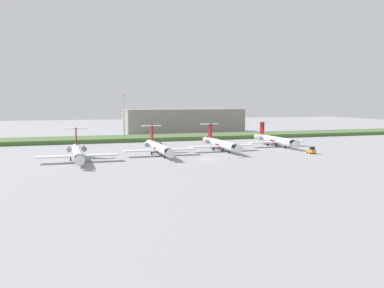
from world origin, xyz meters
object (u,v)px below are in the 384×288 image
regional_jet_second (159,147)px  regional_jet_third (220,144)px  safety_cone_front_marker (229,158)px  safety_cone_mid_marker (240,157)px  antenna_mast (124,123)px  baggage_tug (311,151)px  regional_jet_nearest (78,153)px  regional_jet_fourth (275,140)px

regional_jet_second → regional_jet_third: bearing=11.2°
safety_cone_front_marker → safety_cone_mid_marker: same height
antenna_mast → baggage_tug: bearing=-45.7°
regional_jet_third → regional_jet_nearest: bearing=-167.2°
antenna_mast → baggage_tug: 77.41m
regional_jet_third → safety_cone_mid_marker: bearing=-93.7°
regional_jet_third → baggage_tug: regional_jet_third is taller
antenna_mast → regional_jet_nearest: bearing=-112.3°
antenna_mast → safety_cone_front_marker: (22.93, -58.68, -8.02)m
safety_cone_front_marker → regional_jet_second: bearing=140.3°
regional_jet_second → antenna_mast: 44.25m
regional_jet_third → antenna_mast: antenna_mast is taller
antenna_mast → regional_jet_third: bearing=-54.5°
regional_jet_fourth → safety_cone_mid_marker: regional_jet_fourth is taller
baggage_tug → safety_cone_front_marker: 31.08m
regional_jet_third → antenna_mast: (-27.84, 39.03, 5.76)m
antenna_mast → baggage_tug: antenna_mast is taller
regional_jet_second → antenna_mast: (-4.78, 43.61, 5.76)m
regional_jet_nearest → regional_jet_second: bearing=14.1°
regional_jet_second → safety_cone_front_marker: (18.15, -15.07, -2.26)m
regional_jet_fourth → safety_cone_mid_marker: bearing=-135.1°
regional_jet_second → baggage_tug: regional_jet_second is taller
regional_jet_fourth → baggage_tug: (0.67, -23.28, -1.53)m
regional_jet_fourth → antenna_mast: size_ratio=1.56×
baggage_tug → regional_jet_fourth: bearing=91.6°
safety_cone_front_marker → regional_jet_third: bearing=76.0°
regional_jet_nearest → regional_jet_second: size_ratio=1.00×
regional_jet_fourth → safety_cone_mid_marker: (-26.56, -26.51, -2.26)m
regional_jet_third → regional_jet_second: bearing=-168.8°
regional_jet_second → regional_jet_fourth: size_ratio=1.00×
regional_jet_nearest → safety_cone_front_marker: bearing=-11.4°
regional_jet_nearest → safety_cone_mid_marker: 47.84m
safety_cone_front_marker → baggage_tug: bearing=6.5°
regional_jet_nearest → antenna_mast: size_ratio=1.56×
regional_jet_nearest → regional_jet_second: (25.23, 6.36, 0.00)m
regional_jet_second → safety_cone_mid_marker: regional_jet_second is taller
safety_cone_front_marker → safety_cone_mid_marker: size_ratio=1.00×
antenna_mast → safety_cone_front_marker: size_ratio=36.10×
regional_jet_second → baggage_tug: (49.03, -11.57, -1.53)m
regional_jet_third → regional_jet_fourth: bearing=15.8°
regional_jet_fourth → safety_cone_front_marker: 40.44m
regional_jet_third → safety_cone_front_marker: (-4.91, -19.65, -2.26)m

